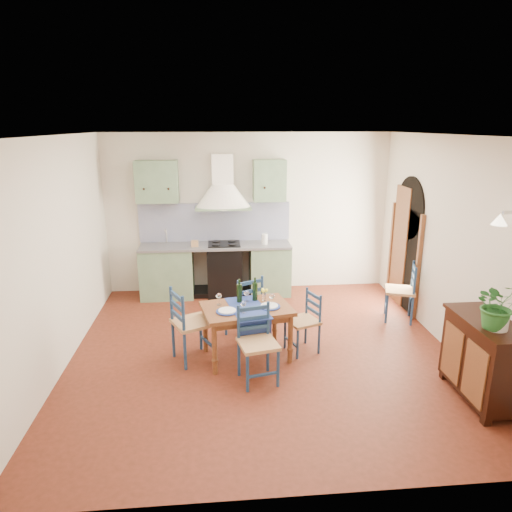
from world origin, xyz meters
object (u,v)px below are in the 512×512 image
at_px(sideboard, 484,357).
at_px(dining_table, 247,313).
at_px(chair_near, 257,343).
at_px(potted_plant, 498,305).

bearing_deg(sideboard, dining_table, 154.68).
xyz_separation_m(dining_table, sideboard, (2.48, -1.17, -0.11)).
relative_size(chair_near, potted_plant, 1.82).
bearing_deg(dining_table, chair_near, -82.07).
xyz_separation_m(dining_table, potted_plant, (2.43, -1.35, 0.57)).
bearing_deg(potted_plant, chair_near, 161.42).
bearing_deg(potted_plant, sideboard, 74.55).
distance_m(dining_table, potted_plant, 2.83).
height_order(dining_table, chair_near, dining_table).
relative_size(dining_table, sideboard, 1.16).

